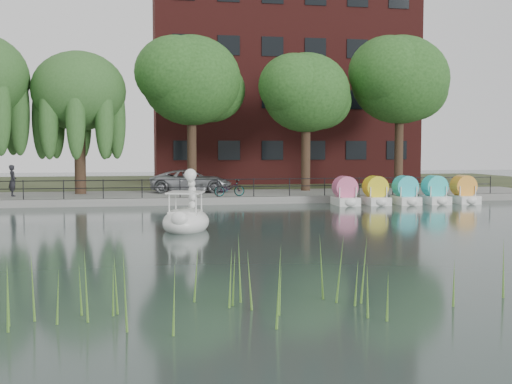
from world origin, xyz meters
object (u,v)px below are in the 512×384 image
object	(u,v)px
bicycle	(229,187)
pedestrian	(13,178)
minivan	(191,179)
swan_boat	(186,217)

from	to	relation	value
bicycle	pedestrian	size ratio (longest dim) A/B	0.87
minivan	swan_boat	world-z (taller)	swan_boat
minivan	bicycle	distance (m)	4.03
swan_boat	minivan	bearing A→B (deg)	100.63
minivan	bicycle	bearing A→B (deg)	-147.70
bicycle	pedestrian	xyz separation A→B (m)	(-11.67, 2.03, 0.49)
minivan	bicycle	size ratio (longest dim) A/B	3.23
pedestrian	swan_boat	size ratio (longest dim) A/B	0.66
bicycle	pedestrian	world-z (taller)	pedestrian
bicycle	minivan	bearing A→B (deg)	17.83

